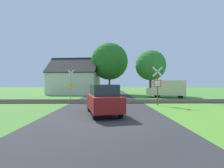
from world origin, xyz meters
The scene contains 10 objects.
ground_plane centered at (0.00, 0.00, 0.00)m, with size 160.00×160.00×0.00m, color #4C8433.
road_asphalt centered at (0.00, 2.00, 0.00)m, with size 6.87×80.00×0.01m, color #2D2D30.
rail_track centered at (0.00, 8.15, 0.06)m, with size 60.00×2.60×0.22m.
stop_sign_near centered at (4.30, 5.49, 1.83)m, with size 0.86×0.23×3.29m.
crossing_sign_far centered at (-4.17, 10.70, 1.89)m, with size 0.85×0.28×3.46m.
house centered at (-5.90, 21.60, 2.06)m, with size 9.06×7.50×6.41m.
tree_center centered at (0.22, 21.43, 5.74)m, with size 6.47×6.47×8.98m.
tree_right centered at (6.82, 18.71, 4.79)m, with size 4.86×4.86×7.23m.
mail_truck centered at (7.84, 13.58, 1.24)m, with size 5.24×3.59×2.24m.
parked_car centered at (-0.13, 1.20, 0.89)m, with size 2.46×4.26×1.78m.
Camera 1 is at (0.26, -9.22, 1.83)m, focal length 28.00 mm.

